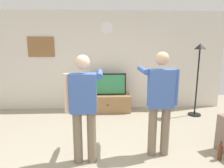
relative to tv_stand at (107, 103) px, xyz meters
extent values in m
cube|color=silver|center=(0.09, 0.35, 1.12)|extent=(6.40, 0.10, 2.70)
cube|color=#997047|center=(0.00, 0.00, 0.00)|extent=(1.24, 0.49, 0.46)
sphere|color=black|center=(0.00, -0.26, 0.02)|extent=(0.04, 0.04, 0.04)
cube|color=black|center=(0.00, 0.05, 0.52)|extent=(1.01, 0.06, 0.58)
cube|color=#338C59|center=(0.00, 0.02, 0.52)|extent=(0.95, 0.01, 0.52)
cylinder|color=white|center=(0.00, 0.29, 2.02)|extent=(0.33, 0.03, 0.33)
cube|color=olive|center=(-1.78, 0.30, 1.52)|extent=(0.71, 0.04, 0.53)
cylinder|color=black|center=(2.27, -0.40, -0.22)|extent=(0.32, 0.32, 0.03)
cylinder|color=black|center=(2.27, -0.40, 0.63)|extent=(0.04, 0.04, 1.67)
cone|color=black|center=(2.27, -0.40, 1.54)|extent=(0.28, 0.28, 0.14)
cylinder|color=#7A6B56|center=(-0.51, -2.38, 0.18)|extent=(0.14, 0.14, 0.82)
cylinder|color=#7A6B56|center=(-0.30, -2.38, 0.18)|extent=(0.14, 0.14, 0.82)
cube|color=#3F60AD|center=(-0.41, -2.38, 0.88)|extent=(0.39, 0.22, 0.59)
sphere|color=beige|center=(-0.41, -2.38, 1.34)|extent=(0.21, 0.21, 0.21)
cylinder|color=beige|center=(-0.65, -2.38, 0.89)|extent=(0.09, 0.09, 0.58)
cylinder|color=#3F60AD|center=(-0.17, -2.09, 1.13)|extent=(0.09, 0.58, 0.09)
cube|color=white|center=(-0.17, -1.77, 1.13)|extent=(0.04, 0.12, 0.04)
cylinder|color=#7A6B56|center=(0.69, -2.23, 0.18)|extent=(0.14, 0.14, 0.83)
cylinder|color=#7A6B56|center=(0.90, -2.23, 0.18)|extent=(0.14, 0.14, 0.83)
cube|color=#3F60AD|center=(0.79, -2.23, 0.90)|extent=(0.39, 0.22, 0.62)
sphere|color=tan|center=(0.79, -2.23, 1.38)|extent=(0.21, 0.21, 0.21)
cylinder|color=#3F60AD|center=(0.56, -1.94, 1.16)|extent=(0.09, 0.58, 0.09)
cube|color=white|center=(0.56, -1.62, 1.16)|extent=(0.04, 0.12, 0.04)
cylinder|color=#3F60AD|center=(1.03, -2.23, 0.92)|extent=(0.09, 0.09, 0.58)
cylinder|color=#592D19|center=(1.75, -2.43, -0.11)|extent=(0.07, 0.07, 0.25)
cylinder|color=#4C2814|center=(1.75, -2.43, 0.06)|extent=(0.02, 0.02, 0.07)
camera|label=1|loc=(-0.12, -5.26, 1.60)|focal=32.02mm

